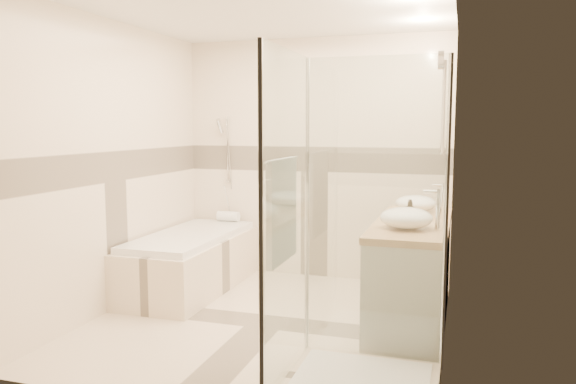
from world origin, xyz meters
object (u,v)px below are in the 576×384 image
(bathtub, at_px, (191,259))
(shower_enclosure, at_px, (343,309))
(vanity, at_px, (411,273))
(vessel_sink_far, at_px, (406,218))
(amenity_bottle_a, at_px, (410,211))
(vessel_sink_near, at_px, (416,203))
(amenity_bottle_b, at_px, (410,211))

(bathtub, xyz_separation_m, shower_enclosure, (1.86, -1.62, 0.20))
(vanity, relative_size, vessel_sink_far, 4.18)
(vanity, height_order, amenity_bottle_a, amenity_bottle_a)
(vessel_sink_near, bearing_deg, amenity_bottle_a, -90.00)
(bathtub, height_order, vanity, vanity)
(vanity, bearing_deg, bathtub, 170.75)
(vessel_sink_far, xyz_separation_m, amenity_bottle_b, (0.00, 0.30, 0.01))
(vanity, relative_size, shower_enclosure, 0.79)
(vessel_sink_near, distance_m, vessel_sink_far, 0.87)
(vessel_sink_near, height_order, amenity_bottle_a, amenity_bottle_a)
(vessel_sink_far, bearing_deg, shower_enclosure, -106.41)
(bathtub, relative_size, shower_enclosure, 0.83)
(vessel_sink_near, bearing_deg, shower_enclosure, -98.66)
(vessel_sink_near, distance_m, amenity_bottle_b, 0.56)
(vessel_sink_near, relative_size, vessel_sink_far, 0.92)
(vessel_sink_near, height_order, amenity_bottle_b, amenity_bottle_b)
(bathtub, relative_size, amenity_bottle_b, 9.74)
(vanity, relative_size, vessel_sink_near, 4.56)
(vanity, height_order, amenity_bottle_b, amenity_bottle_b)
(bathtub, bearing_deg, vessel_sink_far, -18.06)
(amenity_bottle_b, bearing_deg, amenity_bottle_a, -90.00)
(vessel_sink_far, height_order, amenity_bottle_b, amenity_bottle_b)
(vanity, height_order, vessel_sink_near, vessel_sink_near)
(shower_enclosure, bearing_deg, vessel_sink_near, 81.34)
(amenity_bottle_a, bearing_deg, vessel_sink_near, 90.00)
(bathtub, bearing_deg, shower_enclosure, -41.10)
(vessel_sink_far, distance_m, amenity_bottle_a, 0.29)
(vessel_sink_near, distance_m, amenity_bottle_a, 0.57)
(bathtub, distance_m, amenity_bottle_a, 2.26)
(vanity, bearing_deg, vessel_sink_near, 92.20)
(shower_enclosure, bearing_deg, amenity_bottle_a, 77.38)
(vessel_sink_far, xyz_separation_m, amenity_bottle_a, (0.00, 0.29, 0.01))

